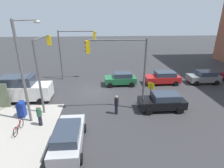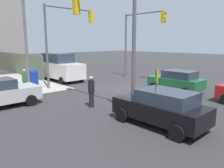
# 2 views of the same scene
# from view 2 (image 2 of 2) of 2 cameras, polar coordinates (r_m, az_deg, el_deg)

# --- Properties ---
(ground_plane) EXTENTS (120.00, 120.00, 0.00)m
(ground_plane) POSITION_cam_2_polar(r_m,az_deg,el_deg) (17.45, 4.12, -1.25)
(ground_plane) COLOR #333335
(construction_fence) EXTENTS (17.99, 0.12, 2.40)m
(construction_fence) POSITION_cam_2_polar(r_m,az_deg,el_deg) (30.14, -25.05, 5.15)
(construction_fence) COLOR #607056
(construction_fence) RESTS_ON ground
(traffic_signal_nw_corner) EXTENTS (5.14, 0.36, 6.50)m
(traffic_signal_nw_corner) POSITION_cam_2_polar(r_m,az_deg,el_deg) (12.13, -1.37, 15.42)
(traffic_signal_nw_corner) COLOR #59595B
(traffic_signal_nw_corner) RESTS_ON ground
(traffic_signal_se_corner) EXTENTS (4.89, 0.36, 6.50)m
(traffic_signal_se_corner) POSITION_cam_2_polar(r_m,az_deg,el_deg) (22.23, 7.20, 13.18)
(traffic_signal_se_corner) COLOR #59595B
(traffic_signal_se_corner) RESTS_ON ground
(traffic_signal_ne_corner) EXTENTS (0.36, 4.79, 6.50)m
(traffic_signal_ne_corner) POSITION_cam_2_polar(r_m,az_deg,el_deg) (18.87, -11.94, 13.47)
(traffic_signal_ne_corner) COLOR #59595B
(traffic_signal_ne_corner) RESTS_ON ground
(street_lamp_corner) EXTENTS (1.29, 2.50, 8.00)m
(street_lamp_corner) POSITION_cam_2_polar(r_m,az_deg,el_deg) (18.10, -20.58, 13.51)
(street_lamp_corner) COLOR slate
(street_lamp_corner) RESTS_ON ground
(warning_sign_two_way) EXTENTS (0.48, 0.48, 2.40)m
(warning_sign_two_way) POSITION_cam_2_polar(r_m,az_deg,el_deg) (10.88, 11.47, 0.02)
(warning_sign_two_way) COLOR #4C4C4C
(warning_sign_two_way) RESTS_ON ground
(mailbox_blue) EXTENTS (0.56, 0.64, 1.43)m
(mailbox_blue) POSITION_cam_2_polar(r_m,az_deg,el_deg) (19.51, -19.89, 1.69)
(mailbox_blue) COLOR navy
(mailbox_blue) RESTS_ON ground
(hatchback_black) EXTENTS (4.18, 2.02, 1.62)m
(hatchback_black) POSITION_cam_2_polar(r_m,az_deg,el_deg) (9.84, 12.71, -5.93)
(hatchback_black) COLOR black
(hatchback_black) RESTS_ON ground
(coupe_green) EXTENTS (3.90, 2.02, 1.62)m
(coupe_green) POSITION_cam_2_polar(r_m,az_deg,el_deg) (16.84, 16.51, 0.80)
(coupe_green) COLOR #1E6638
(coupe_green) RESTS_ON ground
(van_white_delivery) EXTENTS (5.40, 2.32, 2.62)m
(van_white_delivery) POSITION_cam_2_polar(r_m,az_deg,el_deg) (21.79, -13.36, 4.30)
(van_white_delivery) COLOR white
(van_white_delivery) RESTS_ON ground
(pedestrian_crossing) EXTENTS (0.36, 0.36, 1.79)m
(pedestrian_crossing) POSITION_cam_2_polar(r_m,az_deg,el_deg) (12.36, -5.43, -1.84)
(pedestrian_crossing) COLOR black
(pedestrian_crossing) RESTS_ON ground
(pedestrian_waiting) EXTENTS (0.36, 0.36, 1.74)m
(pedestrian_waiting) POSITION_cam_2_polar(r_m,az_deg,el_deg) (17.10, -21.84, 0.85)
(pedestrian_waiting) COLOR #2D664C
(pedestrian_waiting) RESTS_ON ground
(bicycle_leaning_on_fence) EXTENTS (0.05, 1.75, 0.97)m
(bicycle_leaning_on_fence) POSITION_cam_2_polar(r_m,az_deg,el_deg) (18.27, -25.36, -0.62)
(bicycle_leaning_on_fence) COLOR black
(bicycle_leaning_on_fence) RESTS_ON ground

